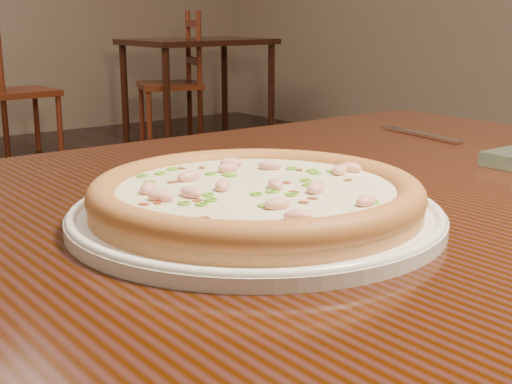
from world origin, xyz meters
TOP-DOWN VIEW (x-y plane):
  - hero_table at (-0.05, -0.47)m, footprint 1.20×0.80m
  - plate at (-0.17, -0.52)m, footprint 0.35×0.35m
  - pizza at (-0.17, -0.52)m, footprint 0.31×0.31m
  - fork at (0.33, -0.31)m, footprint 0.04×0.18m
  - bg_table_right at (2.34, 3.40)m, footprint 1.00×0.70m
  - chair_c at (1.02, 3.59)m, footprint 0.44×0.44m
  - chair_d at (2.14, 3.37)m, footprint 0.54×0.54m

SIDE VIEW (x-z plane):
  - chair_c at x=1.02m, z-range -0.04..0.91m
  - chair_d at x=2.14m, z-range -0.04..0.91m
  - hero_table at x=-0.05m, z-range 0.28..1.03m
  - bg_table_right at x=2.34m, z-range 0.28..1.03m
  - fork at x=0.33m, z-range 0.75..0.75m
  - plate at x=-0.17m, z-range 0.75..0.77m
  - pizza at x=-0.17m, z-range 0.76..0.79m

